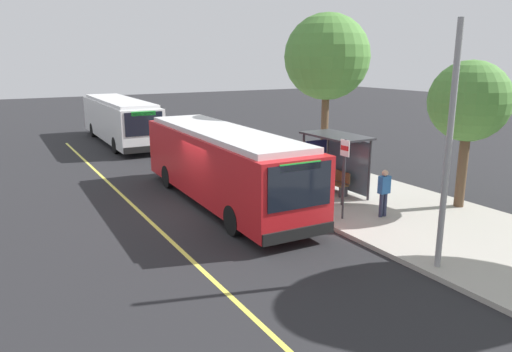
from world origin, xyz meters
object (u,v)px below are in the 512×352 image
(waiting_bench, at_px, (334,181))
(route_sign_post, at_px, (344,168))
(transit_bus_main, at_px, (222,163))
(transit_bus_second, at_px, (120,119))
(pedestrian_commuter, at_px, (384,190))

(waiting_bench, distance_m, route_sign_post, 3.62)
(transit_bus_main, distance_m, route_sign_post, 4.92)
(transit_bus_second, xyz_separation_m, waiting_bench, (17.36, 4.38, -0.98))
(transit_bus_main, bearing_deg, waiting_bench, 73.13)
(waiting_bench, height_order, pedestrian_commuter, pedestrian_commuter)
(transit_bus_main, bearing_deg, pedestrian_commuter, 40.42)
(pedestrian_commuter, bearing_deg, transit_bus_second, -169.28)
(waiting_bench, height_order, route_sign_post, route_sign_post)
(transit_bus_main, distance_m, transit_bus_second, 16.01)
(waiting_bench, bearing_deg, transit_bus_second, -165.83)
(transit_bus_second, bearing_deg, pedestrian_commuter, 10.72)
(transit_bus_second, xyz_separation_m, route_sign_post, (20.17, 2.53, 0.34))
(transit_bus_main, relative_size, route_sign_post, 3.95)
(transit_bus_main, bearing_deg, route_sign_post, 32.02)
(pedestrian_commuter, bearing_deg, waiting_bench, 172.03)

